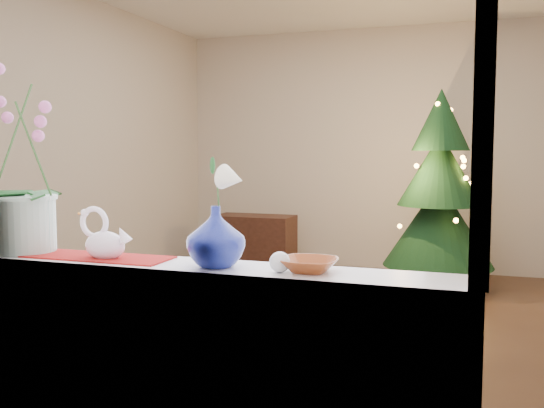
% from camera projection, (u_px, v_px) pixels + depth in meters
% --- Properties ---
extents(ground, '(5.00, 5.00, 0.00)m').
position_uv_depth(ground, '(324.00, 328.00, 4.57)').
color(ground, '#3A2418').
rests_on(ground, ground).
extents(wall_back, '(4.50, 0.10, 2.70)m').
position_uv_depth(wall_back, '(379.00, 149.00, 6.80)').
color(wall_back, beige).
rests_on(wall_back, ground).
extents(wall_front, '(4.50, 0.10, 2.70)m').
position_uv_depth(wall_front, '(152.00, 146.00, 2.09)').
color(wall_front, beige).
rests_on(wall_front, ground).
extents(wall_left, '(0.10, 5.00, 2.70)m').
position_uv_depth(wall_left, '(69.00, 149.00, 5.17)').
color(wall_left, beige).
rests_on(wall_left, ground).
extents(window_apron, '(2.20, 0.08, 0.88)m').
position_uv_depth(window_apron, '(162.00, 397.00, 2.21)').
color(window_apron, white).
rests_on(window_apron, ground).
extents(windowsill, '(2.20, 0.26, 0.04)m').
position_uv_depth(windowsill, '(172.00, 268.00, 2.25)').
color(windowsill, white).
rests_on(windowsill, window_apron).
extents(window_frame, '(2.22, 0.06, 1.60)m').
position_uv_depth(window_frame, '(155.00, 45.00, 2.09)').
color(window_frame, white).
rests_on(window_frame, windowsill).
extents(runner, '(0.70, 0.20, 0.01)m').
position_uv_depth(runner, '(86.00, 256.00, 2.37)').
color(runner, maroon).
rests_on(runner, windowsill).
extents(orchid_pot, '(0.33, 0.33, 0.77)m').
position_uv_depth(orchid_pot, '(23.00, 158.00, 2.44)').
color(orchid_pot, silver).
rests_on(orchid_pot, windowsill).
extents(swan, '(0.24, 0.16, 0.19)m').
position_uv_depth(swan, '(105.00, 234.00, 2.32)').
color(swan, white).
rests_on(swan, windowsill).
extents(blue_vase, '(0.27, 0.27, 0.25)m').
position_uv_depth(blue_vase, '(216.00, 232.00, 2.16)').
color(blue_vase, navy).
rests_on(blue_vase, windowsill).
extents(lily, '(0.14, 0.08, 0.19)m').
position_uv_depth(lily, '(215.00, 170.00, 2.14)').
color(lily, white).
rests_on(lily, blue_vase).
extents(paperweight, '(0.08, 0.08, 0.07)m').
position_uv_depth(paperweight, '(280.00, 262.00, 2.07)').
color(paperweight, silver).
rests_on(paperweight, windowsill).
extents(amber_dish, '(0.17, 0.17, 0.04)m').
position_uv_depth(amber_dish, '(309.00, 266.00, 2.08)').
color(amber_dish, brown).
rests_on(amber_dish, windowsill).
extents(xmas_tree, '(1.16, 1.16, 1.92)m').
position_uv_depth(xmas_tree, '(439.00, 190.00, 5.82)').
color(xmas_tree, black).
rests_on(xmas_tree, ground).
extents(side_table, '(0.86, 0.43, 0.64)m').
position_uv_depth(side_table, '(254.00, 245.00, 6.57)').
color(side_table, black).
rests_on(side_table, ground).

